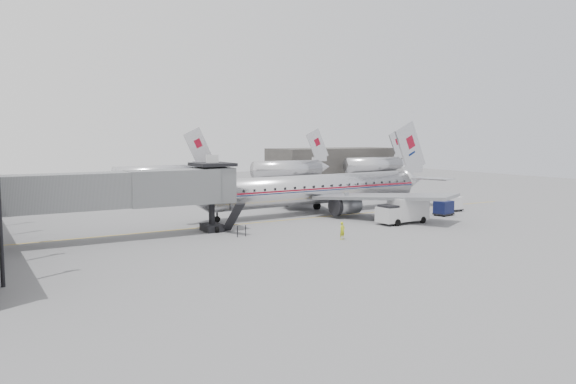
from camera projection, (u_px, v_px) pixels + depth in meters
name	position (u px, v px, depth m)	size (l,w,h in m)	color
ground	(317.00, 228.00, 53.86)	(160.00, 160.00, 0.00)	slate
hangar	(335.00, 161.00, 127.75)	(30.00, 12.00, 6.00)	#363431
apron_line	(309.00, 218.00, 60.51)	(0.15, 60.00, 0.01)	gold
jet_bridge	(131.00, 190.00, 48.08)	(21.00, 6.20, 7.10)	#585A5C
distant_aircraft_near	(160.00, 174.00, 88.56)	(16.39, 3.20, 10.26)	silver
distant_aircraft_mid	(288.00, 168.00, 105.23)	(16.39, 3.20, 10.26)	silver
distant_aircraft_far	(374.00, 164.00, 120.87)	(16.39, 3.20, 10.26)	silver
airliner	(321.00, 189.00, 64.71)	(34.24, 31.67, 10.82)	silver
service_van	(403.00, 210.00, 56.67)	(5.57, 2.32, 2.60)	#BABABC
baggage_cart_navy	(444.00, 208.00, 62.36)	(2.35, 1.97, 1.63)	#0E143A
baggage_cart_white	(452.00, 204.00, 65.88)	(2.21, 1.71, 1.70)	silver
ramp_worker	(342.00, 231.00, 47.96)	(0.56, 0.37, 1.53)	#B0BC16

